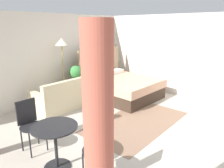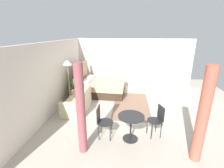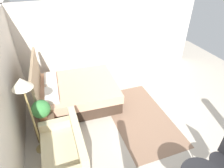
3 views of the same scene
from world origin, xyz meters
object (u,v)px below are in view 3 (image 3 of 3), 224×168
object	(u,v)px
bed	(76,92)
vase	(41,109)
floor_lamp	(23,90)
potted_plant	(41,109)
nightstand	(46,125)
couch	(66,152)

from	to	relation	value
bed	vase	size ratio (longest dim) A/B	10.13
vase	floor_lamp	distance (m)	1.10
potted_plant	vase	size ratio (longest dim) A/B	2.31
nightstand	floor_lamp	size ratio (longest dim) A/B	0.29
bed	potted_plant	xyz separation A→B (m)	(-1.04, 0.89, 0.48)
vase	couch	bearing A→B (deg)	-161.50
bed	couch	size ratio (longest dim) A/B	1.55
bed	vase	xyz separation A→B (m)	(-0.82, 0.91, 0.31)
potted_plant	vase	xyz separation A→B (m)	(0.22, 0.02, -0.17)
floor_lamp	potted_plant	bearing A→B (deg)	-24.53
couch	nightstand	distance (m)	0.98
potted_plant	vase	world-z (taller)	potted_plant
couch	potted_plant	bearing A→B (deg)	21.80
potted_plant	floor_lamp	distance (m)	0.85
nightstand	bed	bearing A→B (deg)	-43.61
bed	potted_plant	size ratio (longest dim) A/B	4.38
vase	floor_lamp	world-z (taller)	floor_lamp
bed	floor_lamp	xyz separation A→B (m)	(-1.36, 1.04, 1.25)
bed	nightstand	size ratio (longest dim) A/B	4.00
bed	couch	distance (m)	1.94
bed	floor_lamp	bearing A→B (deg)	142.64
vase	bed	bearing A→B (deg)	-48.19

